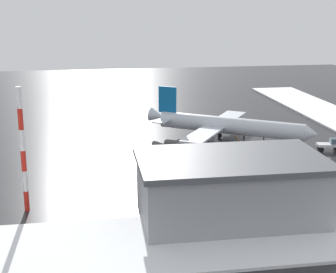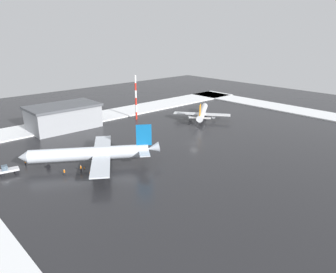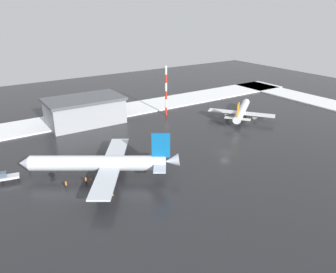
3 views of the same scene
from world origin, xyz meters
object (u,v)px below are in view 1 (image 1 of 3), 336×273
object	(u,v)px
traffic_cone_near_nose	(238,140)
traffic_cone_mid_line	(221,131)
airplane_parked_starboard	(226,125)
pushback_tug	(330,144)
antenna_mast	(23,151)
ground_crew_beside_wing	(244,135)
cargo_hangar	(231,188)
ground_crew_by_nose_gear	(311,151)
ground_crew_near_tug	(264,135)
traffic_cone_wingtip_side	(236,136)

from	to	relation	value
traffic_cone_near_nose	traffic_cone_mid_line	bearing A→B (deg)	99.15
traffic_cone_near_nose	airplane_parked_starboard	bearing A→B (deg)	174.31
pushback_tug	antenna_mast	xyz separation A→B (m)	(-56.49, -21.49, 7.61)
ground_crew_beside_wing	cargo_hangar	distance (m)	42.34
pushback_tug	ground_crew_by_nose_gear	world-z (taller)	pushback_tug
airplane_parked_starboard	cargo_hangar	size ratio (longest dim) A/B	1.28
antenna_mast	pushback_tug	bearing A→B (deg)	20.83
traffic_cone_near_nose	pushback_tug	bearing A→B (deg)	-30.70
ground_crew_beside_wing	pushback_tug	bearing A→B (deg)	27.63
ground_crew_beside_wing	traffic_cone_near_nose	world-z (taller)	ground_crew_beside_wing
ground_crew_by_nose_gear	traffic_cone_mid_line	world-z (taller)	ground_crew_by_nose_gear
airplane_parked_starboard	traffic_cone_near_nose	distance (m)	4.31
antenna_mast	ground_crew_beside_wing	bearing A→B (deg)	37.41
pushback_tug	ground_crew_by_nose_gear	size ratio (longest dim) A/B	2.89
ground_crew_near_tug	airplane_parked_starboard	bearing A→B (deg)	-122.67
pushback_tug	cargo_hangar	world-z (taller)	cargo_hangar
pushback_tug	ground_crew_beside_wing	xyz separation A→B (m)	(-14.36, 10.74, -0.31)
ground_crew_by_nose_gear	ground_crew_beside_wing	xyz separation A→B (m)	(-9.12, 13.42, 0.00)
ground_crew_near_tug	traffic_cone_mid_line	size ratio (longest dim) A/B	3.11
antenna_mast	ground_crew_near_tug	bearing A→B (deg)	34.36
airplane_parked_starboard	ground_crew_near_tug	size ratio (longest dim) A/B	18.88
pushback_tug	traffic_cone_near_nose	distance (m)	18.60
cargo_hangar	traffic_cone_near_nose	size ratio (longest dim) A/B	45.68
ground_crew_near_tug	cargo_hangar	xyz separation A→B (m)	(-18.76, -39.09, 3.47)
ground_crew_near_tug	cargo_hangar	distance (m)	43.49
cargo_hangar	traffic_cone_mid_line	xyz separation A→B (m)	(11.51, 47.13, -4.17)
pushback_tug	ground_crew_near_tug	bearing A→B (deg)	145.86
ground_crew_beside_wing	traffic_cone_mid_line	bearing A→B (deg)	176.30
traffic_cone_near_nose	traffic_cone_mid_line	size ratio (longest dim) A/B	1.00
ground_crew_near_tug	traffic_cone_wingtip_side	world-z (taller)	ground_crew_near_tug
traffic_cone_mid_line	pushback_tug	bearing A→B (deg)	-46.39
ground_crew_by_nose_gear	ground_crew_near_tug	world-z (taller)	same
pushback_tug	traffic_cone_mid_line	xyz separation A→B (m)	(-17.38, 18.25, -1.01)
ground_crew_beside_wing	antenna_mast	xyz separation A→B (m)	(-42.13, -32.22, 7.92)
airplane_parked_starboard	ground_crew_beside_wing	distance (m)	5.16
ground_crew_by_nose_gear	ground_crew_near_tug	distance (m)	13.79
ground_crew_by_nose_gear	antenna_mast	bearing A→B (deg)	79.68
traffic_cone_wingtip_side	pushback_tug	bearing A→B (deg)	-40.74
traffic_cone_mid_line	ground_crew_beside_wing	bearing A→B (deg)	-68.10
airplane_parked_starboard	ground_crew_near_tug	xyz separation A→B (m)	(8.56, 0.45, -2.63)
airplane_parked_starboard	traffic_cone_wingtip_side	world-z (taller)	airplane_parked_starboard
antenna_mast	traffic_cone_mid_line	world-z (taller)	antenna_mast
cargo_hangar	ground_crew_by_nose_gear	bearing A→B (deg)	48.39
pushback_tug	antenna_mast	world-z (taller)	antenna_mast
cargo_hangar	traffic_cone_near_nose	world-z (taller)	cargo_hangar
traffic_cone_mid_line	traffic_cone_wingtip_side	bearing A→B (deg)	-68.57
antenna_mast	traffic_cone_near_nose	world-z (taller)	antenna_mast
pushback_tug	traffic_cone_wingtip_side	xyz separation A→B (m)	(-15.44, 13.30, -1.01)
ground_crew_beside_wing	traffic_cone_near_nose	bearing A→B (deg)	-77.65
cargo_hangar	ground_crew_near_tug	bearing A→B (deg)	64.83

